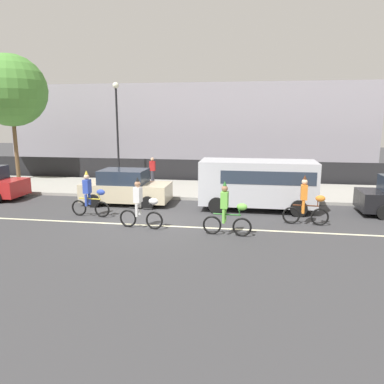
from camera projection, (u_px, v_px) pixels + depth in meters
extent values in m
plane|color=#38383A|center=(152.00, 222.00, 14.75)|extent=(80.00, 80.00, 0.00)
cube|color=beige|center=(148.00, 225.00, 14.26)|extent=(36.00, 0.14, 0.01)
cube|color=#9E9B93|center=(182.00, 189.00, 21.02)|extent=(60.00, 5.00, 0.15)
cube|color=black|center=(190.00, 171.00, 23.71)|extent=(40.00, 0.08, 1.40)
cube|color=#99939E|center=(191.00, 126.00, 31.74)|extent=(28.00, 8.00, 6.52)
torus|color=black|center=(102.00, 209.00, 15.33)|extent=(0.67, 0.13, 0.67)
torus|color=black|center=(79.00, 208.00, 15.58)|extent=(0.67, 0.13, 0.67)
cylinder|color=gold|center=(90.00, 199.00, 15.38)|extent=(0.97, 0.13, 0.05)
cylinder|color=gold|center=(87.00, 196.00, 15.39)|extent=(0.04, 0.04, 0.18)
cylinder|color=gold|center=(99.00, 197.00, 15.25)|extent=(0.04, 0.04, 0.23)
cylinder|color=gold|center=(99.00, 194.00, 15.23)|extent=(0.07, 0.50, 0.03)
ellipsoid|color=#2D47B2|center=(101.00, 192.00, 15.20)|extent=(0.38, 0.23, 0.24)
cube|color=#2D47B2|center=(87.00, 186.00, 15.30)|extent=(0.27, 0.34, 0.56)
sphere|color=beige|center=(87.00, 177.00, 15.22)|extent=(0.22, 0.22, 0.22)
cone|color=gold|center=(86.00, 172.00, 15.18)|extent=(0.14, 0.14, 0.16)
cylinder|color=#2D47B2|center=(86.00, 200.00, 15.27)|extent=(0.11, 0.11, 0.48)
cylinder|color=#2D47B2|center=(89.00, 199.00, 15.54)|extent=(0.11, 0.11, 0.48)
torus|color=black|center=(154.00, 220.00, 13.70)|extent=(0.67, 0.14, 0.67)
torus|color=black|center=(128.00, 218.00, 13.97)|extent=(0.67, 0.14, 0.67)
cylinder|color=black|center=(141.00, 208.00, 13.75)|extent=(0.97, 0.16, 0.05)
cylinder|color=black|center=(137.00, 206.00, 13.77)|extent=(0.04, 0.04, 0.18)
cylinder|color=black|center=(151.00, 206.00, 13.62)|extent=(0.04, 0.04, 0.23)
cylinder|color=black|center=(151.00, 203.00, 13.60)|extent=(0.09, 0.50, 0.03)
ellipsoid|color=white|center=(153.00, 201.00, 13.56)|extent=(0.38, 0.24, 0.24)
cube|color=white|center=(138.00, 195.00, 13.68)|extent=(0.27, 0.34, 0.56)
sphere|color=#9E7051|center=(138.00, 184.00, 13.60)|extent=(0.22, 0.22, 0.22)
cone|color=black|center=(137.00, 179.00, 13.56)|extent=(0.14, 0.14, 0.16)
cylinder|color=white|center=(137.00, 210.00, 13.65)|extent=(0.11, 0.11, 0.48)
cylinder|color=white|center=(140.00, 208.00, 13.92)|extent=(0.11, 0.11, 0.48)
torus|color=black|center=(242.00, 227.00, 12.87)|extent=(0.67, 0.12, 0.67)
torus|color=black|center=(212.00, 225.00, 13.11)|extent=(0.67, 0.12, 0.67)
cylinder|color=#266626|center=(227.00, 214.00, 12.91)|extent=(0.97, 0.13, 0.05)
cylinder|color=#266626|center=(223.00, 212.00, 12.92)|extent=(0.04, 0.04, 0.18)
cylinder|color=#266626|center=(239.00, 212.00, 12.79)|extent=(0.04, 0.04, 0.23)
cylinder|color=#266626|center=(239.00, 209.00, 12.76)|extent=(0.07, 0.50, 0.03)
ellipsoid|color=#72CC4C|center=(242.00, 207.00, 12.73)|extent=(0.38, 0.23, 0.24)
cube|color=#72CC4C|center=(225.00, 200.00, 12.83)|extent=(0.27, 0.34, 0.56)
sphere|color=#9E7051|center=(225.00, 188.00, 12.75)|extent=(0.22, 0.22, 0.22)
cone|color=#266626|center=(225.00, 183.00, 12.71)|extent=(0.14, 0.14, 0.16)
cylinder|color=#72CC4C|center=(224.00, 216.00, 12.80)|extent=(0.11, 0.11, 0.48)
cylinder|color=#72CC4C|center=(225.00, 214.00, 13.07)|extent=(0.11, 0.11, 0.48)
torus|color=black|center=(320.00, 217.00, 14.17)|extent=(0.67, 0.12, 0.67)
torus|color=black|center=(291.00, 215.00, 14.40)|extent=(0.67, 0.12, 0.67)
cylinder|color=#4C2614|center=(306.00, 206.00, 14.20)|extent=(0.97, 0.12, 0.05)
cylinder|color=#4C2614|center=(302.00, 203.00, 14.22)|extent=(0.04, 0.04, 0.18)
cylinder|color=#4C2614|center=(318.00, 203.00, 14.09)|extent=(0.04, 0.04, 0.23)
cylinder|color=#4C2614|center=(318.00, 200.00, 14.06)|extent=(0.07, 0.50, 0.03)
ellipsoid|color=orange|center=(320.00, 198.00, 14.03)|extent=(0.37, 0.22, 0.24)
cube|color=orange|center=(304.00, 192.00, 14.12)|extent=(0.26, 0.34, 0.56)
sphere|color=beige|center=(305.00, 182.00, 14.04)|extent=(0.22, 0.22, 0.22)
cone|color=#4C2614|center=(305.00, 177.00, 14.01)|extent=(0.14, 0.14, 0.16)
cylinder|color=orange|center=(303.00, 207.00, 14.10)|extent=(0.11, 0.11, 0.48)
cylinder|color=orange|center=(303.00, 206.00, 14.37)|extent=(0.11, 0.11, 0.48)
cube|color=silver|center=(257.00, 182.00, 16.48)|extent=(5.00, 2.00, 1.90)
cube|color=#283342|center=(267.00, 175.00, 16.35)|extent=(3.90, 2.02, 0.56)
cylinder|color=black|center=(299.00, 208.00, 15.42)|extent=(0.70, 0.22, 0.70)
cylinder|color=black|center=(294.00, 198.00, 17.36)|extent=(0.70, 0.22, 0.70)
cylinder|color=black|center=(217.00, 205.00, 15.95)|extent=(0.70, 0.22, 0.70)
cylinder|color=black|center=(220.00, 196.00, 17.89)|extent=(0.70, 0.22, 0.70)
cube|color=beige|center=(126.00, 192.00, 17.63)|extent=(4.10, 1.72, 0.80)
cube|color=#232D3D|center=(124.00, 176.00, 17.50)|extent=(2.10, 1.58, 0.64)
cylinder|color=black|center=(148.00, 203.00, 16.66)|extent=(0.60, 0.20, 0.60)
cylinder|color=black|center=(157.00, 195.00, 18.32)|extent=(0.60, 0.20, 0.60)
cylinder|color=black|center=(94.00, 201.00, 17.05)|extent=(0.60, 0.20, 0.60)
cylinder|color=black|center=(108.00, 193.00, 18.72)|extent=(0.60, 0.20, 0.60)
cylinder|color=black|center=(384.00, 213.00, 14.96)|extent=(0.60, 0.20, 0.60)
cylinder|color=black|center=(371.00, 203.00, 16.62)|extent=(0.60, 0.20, 0.60)
cylinder|color=black|center=(18.00, 190.00, 19.47)|extent=(0.60, 0.20, 0.60)
cylinder|color=black|center=(118.00, 137.00, 22.06)|extent=(0.12, 0.12, 5.50)
sphere|color=#EAEACC|center=(116.00, 85.00, 21.48)|extent=(0.36, 0.36, 0.36)
cylinder|color=brown|center=(16.00, 148.00, 23.54)|extent=(0.24, 0.24, 3.96)
sphere|color=#4C8C38|center=(11.00, 90.00, 22.85)|extent=(4.36, 4.36, 4.36)
cylinder|color=#33333D|center=(153.00, 178.00, 21.65)|extent=(0.20, 0.20, 0.85)
cube|color=#AD1E1E|center=(152.00, 166.00, 21.51)|extent=(0.32, 0.20, 0.56)
sphere|color=tan|center=(152.00, 159.00, 21.43)|extent=(0.20, 0.20, 0.20)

